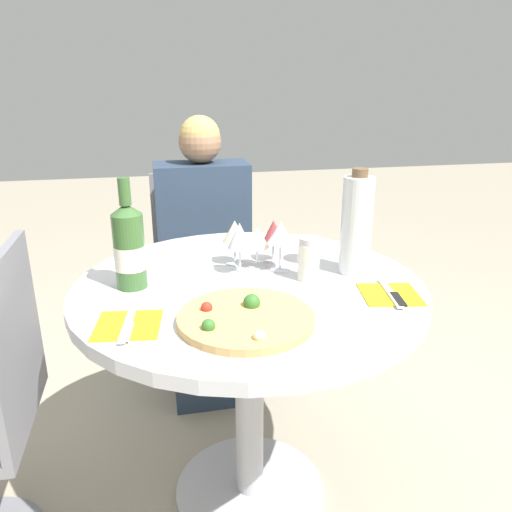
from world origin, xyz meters
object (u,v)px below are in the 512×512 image
object	(u,v)px
chair_behind_diner	(204,278)
tall_carafe	(356,225)
dining_table	(249,330)
pizza_large	(245,318)
seated_diner	(207,275)
wine_bottle	(129,247)

from	to	relation	value
chair_behind_diner	tall_carafe	bearing A→B (deg)	113.88
dining_table	pizza_large	world-z (taller)	pizza_large
dining_table	tall_carafe	world-z (taller)	tall_carafe
seated_diner	pizza_large	xyz separation A→B (m)	(-0.01, -0.94, 0.26)
wine_bottle	seated_diner	bearing A→B (deg)	67.41
chair_behind_diner	pizza_large	size ratio (longest dim) A/B	2.78
seated_diner	dining_table	bearing A→B (deg)	93.83
seated_diner	tall_carafe	xyz separation A→B (m)	(0.37, -0.69, 0.39)
dining_table	chair_behind_diner	xyz separation A→B (m)	(-0.05, 0.85, -0.17)
chair_behind_diner	seated_diner	distance (m)	0.17
pizza_large	wine_bottle	xyz separation A→B (m)	(-0.27, 0.28, 0.11)
pizza_large	tall_carafe	distance (m)	0.48
seated_diner	tall_carafe	size ratio (longest dim) A/B	3.77
seated_diner	tall_carafe	world-z (taller)	seated_diner
wine_bottle	dining_table	bearing A→B (deg)	-6.66
chair_behind_diner	wine_bottle	distance (m)	0.96
wine_bottle	tall_carafe	xyz separation A→B (m)	(0.65, -0.02, 0.03)
seated_diner	chair_behind_diner	bearing A→B (deg)	-90.00
chair_behind_diner	wine_bottle	xyz separation A→B (m)	(-0.28, -0.81, 0.43)
seated_diner	wine_bottle	distance (m)	0.80
seated_diner	wine_bottle	size ratio (longest dim) A/B	3.83
pizza_large	wine_bottle	size ratio (longest dim) A/B	1.07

